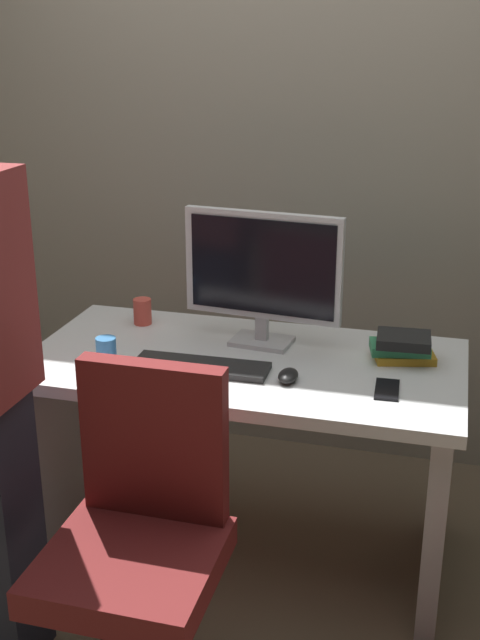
{
  "coord_description": "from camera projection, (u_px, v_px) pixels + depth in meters",
  "views": [
    {
      "loc": [
        0.62,
        -2.33,
        1.74
      ],
      "look_at": [
        0.0,
        -0.05,
        0.88
      ],
      "focal_mm": 44.97,
      "sensor_mm": 36.0,
      "label": 1
    }
  ],
  "objects": [
    {
      "name": "cup_by_monitor",
      "position": [
        142.0,
        311.0,
        2.9
      ],
      "size": [
        0.06,
        0.06,
        0.09
      ],
      "primitive_type": "cylinder",
      "color": "#D84C3F",
      "rests_on": "desk"
    },
    {
      "name": "monitor",
      "position": [
        262.0,
        271.0,
        2.64
      ],
      "size": [
        0.54,
        0.16,
        0.46
      ],
      "color": "silver",
      "rests_on": "desk"
    },
    {
      "name": "book_stack",
      "position": [
        403.0,
        347.0,
        2.58
      ],
      "size": [
        0.22,
        0.17,
        0.09
      ],
      "color": "gold",
      "rests_on": "desk"
    },
    {
      "name": "desk",
      "position": [
        244.0,
        421.0,
        2.69
      ],
      "size": [
        1.41,
        0.73,
        0.73
      ],
      "color": "white",
      "rests_on": "ground"
    },
    {
      "name": "cell_phone",
      "position": [
        387.0,
        389.0,
        2.37
      ],
      "size": [
        0.08,
        0.15,
        0.01
      ],
      "primitive_type": "cube",
      "rotation": [
        0.0,
        0.0,
        0.05
      ],
      "color": "black",
      "rests_on": "desk"
    },
    {
      "name": "ground_plane",
      "position": [
        244.0,
        547.0,
        2.86
      ],
      "size": [
        9.0,
        9.0,
        0.0
      ],
      "primitive_type": "plane",
      "color": "brown"
    },
    {
      "name": "keyboard",
      "position": [
        201.0,
        366.0,
        2.52
      ],
      "size": [
        0.43,
        0.14,
        0.02
      ],
      "primitive_type": "cube",
      "rotation": [
        0.0,
        0.0,
        0.02
      ],
      "color": "#262626",
      "rests_on": "desk"
    },
    {
      "name": "office_chair",
      "position": [
        140.0,
        563.0,
        2.09
      ],
      "size": [
        0.52,
        0.52,
        0.94
      ],
      "color": "black",
      "rests_on": "ground"
    },
    {
      "name": "mouse",
      "position": [
        288.0,
        376.0,
        2.44
      ],
      "size": [
        0.06,
        0.1,
        0.03
      ],
      "primitive_type": "ellipsoid",
      "color": "black",
      "rests_on": "desk"
    },
    {
      "name": "wall_back",
      "position": [
        301.0,
        95.0,
        3.12
      ],
      "size": [
        6.4,
        0.1,
        3.0
      ],
      "primitive_type": "cube",
      "color": "#9E9384",
      "rests_on": "ground"
    },
    {
      "name": "cup_near_keyboard",
      "position": [
        106.0,
        351.0,
        2.55
      ],
      "size": [
        0.06,
        0.06,
        0.09
      ],
      "primitive_type": "cylinder",
      "color": "#3372B2",
      "rests_on": "desk"
    }
  ]
}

